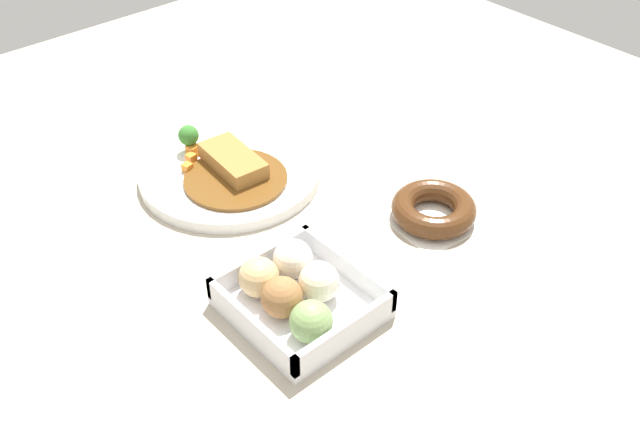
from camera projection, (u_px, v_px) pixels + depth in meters
ground_plane at (319, 213)px, 1.06m from camera, size 1.60×1.60×0.00m
curry_plate at (230, 170)px, 1.12m from camera, size 0.28×0.28×0.06m
donut_box at (296, 293)px, 0.89m from camera, size 0.17×0.16×0.06m
chocolate_ring_donut at (434, 209)px, 1.04m from camera, size 0.13×0.13×0.03m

